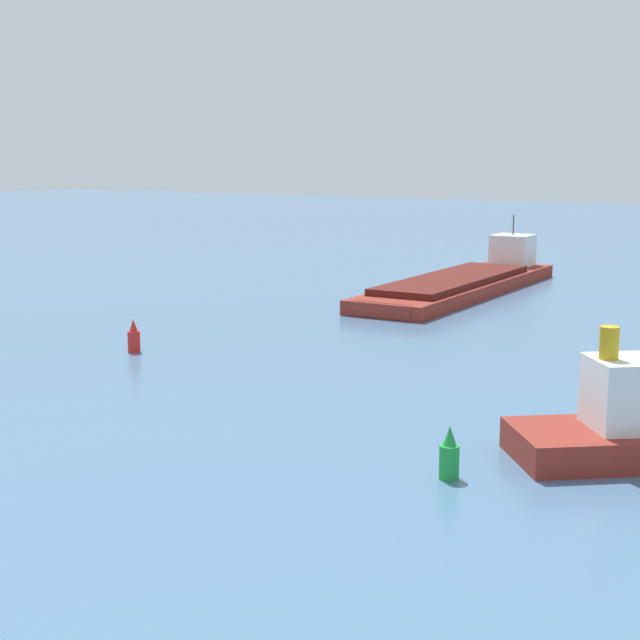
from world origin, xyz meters
TOP-DOWN VIEW (x-y plane):
  - cargo_barge at (-3.26, 55.83)m, footprint 6.71×28.48m
  - channel_buoy_red at (-9.65, 23.95)m, footprint 0.70×0.70m
  - channel_buoy_green at (14.32, 13.95)m, footprint 0.70×0.70m

SIDE VIEW (x-z plane):
  - channel_buoy_red at x=-9.65m, z-range -0.14..1.76m
  - channel_buoy_green at x=14.32m, z-range -0.14..1.76m
  - cargo_barge at x=-3.26m, z-range -1.93..3.72m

